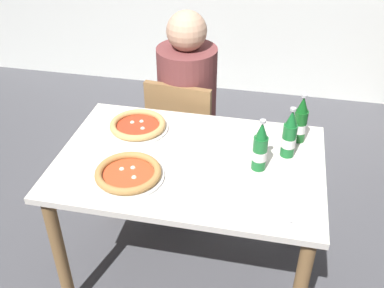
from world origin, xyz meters
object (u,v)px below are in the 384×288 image
chair_behind_table (184,133)px  napkin_with_cutlery (274,206)px  dining_table_main (190,179)px  diner_seated (187,114)px  beer_bottle_left (260,149)px  beer_bottle_center (289,136)px  pizza_margherita_near (138,126)px  pizza_marinara_far (128,174)px  beer_bottle_right (300,122)px

chair_behind_table → napkin_with_cutlery: 1.05m
dining_table_main → diner_seated: diner_seated is taller
beer_bottle_left → dining_table_main: bearing=179.5°
dining_table_main → beer_bottle_center: size_ratio=4.86×
dining_table_main → diner_seated: (-0.16, 0.66, -0.05)m
napkin_with_cutlery → beer_bottle_center: bearing=84.6°
pizza_margherita_near → beer_bottle_left: 0.65m
dining_table_main → chair_behind_table: size_ratio=1.41×
diner_seated → beer_bottle_center: size_ratio=4.89×
pizza_marinara_far → beer_bottle_right: size_ratio=1.24×
beer_bottle_center → napkin_with_cutlery: size_ratio=1.05×
dining_table_main → pizza_marinara_far: (-0.23, -0.18, 0.14)m
dining_table_main → beer_bottle_right: 0.58m
napkin_with_cutlery → chair_behind_table: bearing=123.4°
beer_bottle_center → beer_bottle_left: bearing=-133.0°
beer_bottle_left → napkin_with_cutlery: bearing=-70.2°
diner_seated → pizza_margherita_near: 0.53m
pizza_marinara_far → beer_bottle_left: size_ratio=1.24×
diner_seated → beer_bottle_left: (0.47, -0.66, 0.27)m
pizza_marinara_far → beer_bottle_center: beer_bottle_center is taller
diner_seated → beer_bottle_left: bearing=-54.9°
beer_bottle_right → chair_behind_table: bearing=151.3°
diner_seated → beer_bottle_center: (0.59, -0.53, 0.27)m
beer_bottle_center → beer_bottle_right: bearing=70.8°
diner_seated → beer_bottle_right: size_ratio=4.89×
napkin_with_cutlery → dining_table_main: bearing=148.8°
chair_behind_table → beer_bottle_left: 0.86m
dining_table_main → beer_bottle_right: bearing=28.7°
pizza_marinara_far → beer_bottle_right: bearing=32.3°
beer_bottle_center → chair_behind_table: bearing=140.8°
chair_behind_table → beer_bottle_left: bearing=133.7°
pizza_margherita_near → napkin_with_cutlery: size_ratio=1.27×
dining_table_main → napkin_with_cutlery: 0.48m
pizza_margherita_near → napkin_with_cutlery: bearing=-31.7°
chair_behind_table → beer_bottle_left: size_ratio=3.44×
diner_seated → beer_bottle_center: 0.84m
pizza_margherita_near → beer_bottle_right: bearing=5.0°
beer_bottle_left → beer_bottle_right: bearing=57.7°
dining_table_main → beer_bottle_left: beer_bottle_left is taller
dining_table_main → napkin_with_cutlery: (0.39, -0.24, 0.12)m
pizza_marinara_far → beer_bottle_right: (0.70, 0.44, 0.08)m
diner_seated → beer_bottle_center: bearing=-42.4°
diner_seated → pizza_margherita_near: (-0.15, -0.47, 0.19)m
beer_bottle_right → beer_bottle_center: bearing=-109.2°
pizza_margherita_near → pizza_marinara_far: (0.08, -0.38, -0.00)m
diner_seated → pizza_marinara_far: size_ratio=3.93×
chair_behind_table → beer_bottle_right: size_ratio=3.44×
pizza_marinara_far → napkin_with_cutlery: 0.62m
pizza_margherita_near → beer_bottle_center: (0.73, -0.07, 0.08)m
dining_table_main → napkin_with_cutlery: bearing=-31.2°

